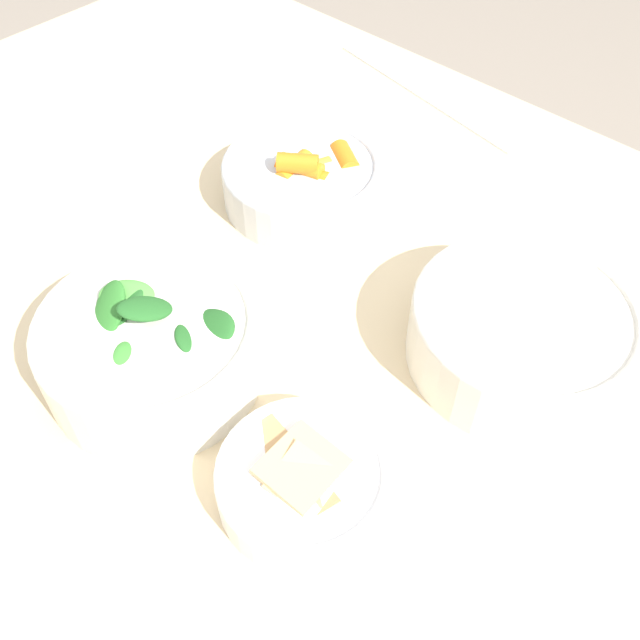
{
  "coord_description": "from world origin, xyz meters",
  "views": [
    {
      "loc": [
        0.31,
        -0.27,
        1.26
      ],
      "look_at": [
        0.03,
        0.04,
        0.79
      ],
      "focal_mm": 40.0,
      "sensor_mm": 36.0,
      "label": 1
    }
  ],
  "objects_px": {
    "bowl_cookies": "(303,480)",
    "bowl_carrots": "(303,179)",
    "ruler": "(427,93)",
    "bowl_greens": "(150,346)",
    "bowl_beans_hotdog": "(520,334)"
  },
  "relations": [
    {
      "from": "bowl_cookies",
      "to": "bowl_greens",
      "type": "bearing_deg",
      "value": -178.62
    },
    {
      "from": "bowl_carrots",
      "to": "bowl_cookies",
      "type": "bearing_deg",
      "value": -46.21
    },
    {
      "from": "ruler",
      "to": "bowl_carrots",
      "type": "bearing_deg",
      "value": -83.56
    },
    {
      "from": "bowl_carrots",
      "to": "bowl_beans_hotdog",
      "type": "height_order",
      "value": "same"
    },
    {
      "from": "bowl_carrots",
      "to": "bowl_beans_hotdog",
      "type": "xyz_separation_m",
      "value": [
        0.29,
        -0.03,
        0.0
      ]
    },
    {
      "from": "bowl_carrots",
      "to": "bowl_cookies",
      "type": "distance_m",
      "value": 0.35
    },
    {
      "from": "bowl_cookies",
      "to": "ruler",
      "type": "distance_m",
      "value": 0.58
    },
    {
      "from": "bowl_carrots",
      "to": "ruler",
      "type": "relative_size",
      "value": 0.55
    },
    {
      "from": "ruler",
      "to": "bowl_cookies",
      "type": "bearing_deg",
      "value": -62.1
    },
    {
      "from": "bowl_cookies",
      "to": "bowl_carrots",
      "type": "bearing_deg",
      "value": 133.79
    },
    {
      "from": "bowl_greens",
      "to": "ruler",
      "type": "xyz_separation_m",
      "value": [
        -0.1,
        0.52,
        -0.04
      ]
    },
    {
      "from": "bowl_carrots",
      "to": "bowl_greens",
      "type": "height_order",
      "value": "bowl_greens"
    },
    {
      "from": "bowl_beans_hotdog",
      "to": "bowl_cookies",
      "type": "xyz_separation_m",
      "value": [
        -0.05,
        -0.22,
        -0.01
      ]
    },
    {
      "from": "bowl_greens",
      "to": "ruler",
      "type": "bearing_deg",
      "value": 100.89
    },
    {
      "from": "bowl_beans_hotdog",
      "to": "ruler",
      "type": "height_order",
      "value": "bowl_beans_hotdog"
    }
  ]
}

